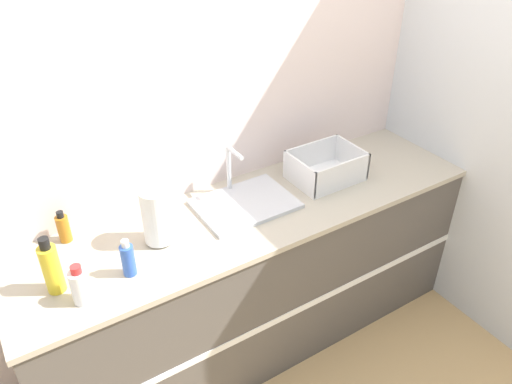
{
  "coord_description": "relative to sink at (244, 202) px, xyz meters",
  "views": [
    {
      "loc": [
        -1.08,
        -1.42,
        2.36
      ],
      "look_at": [
        -0.01,
        0.28,
        1.04
      ],
      "focal_mm": 35.0,
      "sensor_mm": 36.0,
      "label": 1
    }
  ],
  "objects": [
    {
      "name": "wall_right",
      "position": [
        1.26,
        -0.06,
        0.36
      ],
      "size": [
        0.06,
        2.63,
        2.6
      ],
      "color": "silver",
      "rests_on": "ground_plane"
    },
    {
      "name": "bottle_blue",
      "position": [
        -0.67,
        -0.18,
        0.06
      ],
      "size": [
        0.06,
        0.06,
        0.18
      ],
      "color": "#2D56B7",
      "rests_on": "counter_cabinet"
    },
    {
      "name": "counter_cabinet",
      "position": [
        0.03,
        -0.06,
        -0.48
      ],
      "size": [
        2.44,
        0.65,
        0.92
      ],
      "color": "#514C47",
      "rests_on": "ground_plane"
    },
    {
      "name": "bottle_white_spray",
      "position": [
        -0.88,
        -0.23,
        0.06
      ],
      "size": [
        0.08,
        0.08,
        0.18
      ],
      "color": "white",
      "rests_on": "counter_cabinet"
    },
    {
      "name": "bottle_amber",
      "position": [
        -0.84,
        0.19,
        0.05
      ],
      "size": [
        0.06,
        0.06,
        0.16
      ],
      "color": "#B26B19",
      "rests_on": "counter_cabinet"
    },
    {
      "name": "bottle_yellow",
      "position": [
        -0.95,
        -0.11,
        0.1
      ],
      "size": [
        0.07,
        0.07,
        0.26
      ],
      "color": "yellow",
      "rests_on": "counter_cabinet"
    },
    {
      "name": "paper_towel_roll",
      "position": [
        -0.48,
        -0.04,
        0.12
      ],
      "size": [
        0.13,
        0.13,
        0.27
      ],
      "color": "#4C4C51",
      "rests_on": "counter_cabinet"
    },
    {
      "name": "dish_rack",
      "position": [
        0.51,
        -0.02,
        0.04
      ],
      "size": [
        0.37,
        0.28,
        0.16
      ],
      "color": "white",
      "rests_on": "counter_cabinet"
    },
    {
      "name": "wall_back",
      "position": [
        0.03,
        0.29,
        0.36
      ],
      "size": [
        4.81,
        0.06,
        2.6
      ],
      "color": "silver",
      "rests_on": "ground_plane"
    },
    {
      "name": "sink",
      "position": [
        0.0,
        0.0,
        0.0
      ],
      "size": [
        0.49,
        0.35,
        0.27
      ],
      "color": "silver",
      "rests_on": "counter_cabinet"
    },
    {
      "name": "ground_plane",
      "position": [
        0.03,
        -0.37,
        -0.94
      ],
      "size": [
        12.0,
        12.0,
        0.0
      ],
      "primitive_type": "plane",
      "color": "tan"
    }
  ]
}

